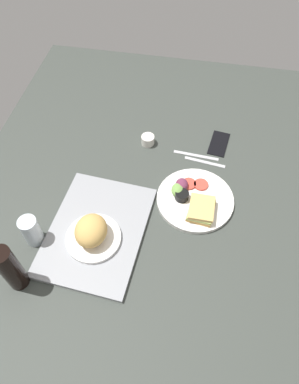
{
  "coord_description": "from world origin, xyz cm",
  "views": [
    {
      "loc": [
        -73.87,
        -10.94,
        110.92
      ],
      "look_at": [
        2.0,
        3.0,
        4.0
      ],
      "focal_mm": 32.89,
      "sensor_mm": 36.0,
      "label": 1
    }
  ],
  "objects_px": {
    "drinking_glass": "(31,231)",
    "knife": "(196,155)",
    "cell_phone": "(219,143)",
    "plate_with_salad": "(194,199)",
    "bread_plate_near": "(92,233)",
    "espresso_cup": "(148,140)",
    "fork": "(205,162)",
    "serving_tray": "(97,231)",
    "soda_bottle": "(10,269)"
  },
  "relations": [
    {
      "from": "drinking_glass",
      "to": "knife",
      "type": "distance_m",
      "value": 0.72
    },
    {
      "from": "cell_phone",
      "to": "plate_with_salad",
      "type": "bearing_deg",
      "value": 175.23
    },
    {
      "from": "bread_plate_near",
      "to": "espresso_cup",
      "type": "xyz_separation_m",
      "value": [
        0.5,
        -0.1,
        -0.04
      ]
    },
    {
      "from": "fork",
      "to": "cell_phone",
      "type": "height_order",
      "value": "cell_phone"
    },
    {
      "from": "plate_with_salad",
      "to": "cell_phone",
      "type": "bearing_deg",
      "value": -12.91
    },
    {
      "from": "plate_with_salad",
      "to": "knife",
      "type": "relative_size",
      "value": 1.54
    },
    {
      "from": "espresso_cup",
      "to": "fork",
      "type": "relative_size",
      "value": 0.33
    },
    {
      "from": "knife",
      "to": "cell_phone",
      "type": "distance_m",
      "value": 0.12
    },
    {
      "from": "espresso_cup",
      "to": "fork",
      "type": "xyz_separation_m",
      "value": [
        -0.06,
        -0.25,
        -0.02
      ]
    },
    {
      "from": "plate_with_salad",
      "to": "drinking_glass",
      "type": "distance_m",
      "value": 0.6
    },
    {
      "from": "serving_tray",
      "to": "knife",
      "type": "xyz_separation_m",
      "value": [
        0.43,
        -0.31,
        -0.01
      ]
    },
    {
      "from": "drinking_glass",
      "to": "cell_phone",
      "type": "xyz_separation_m",
      "value": [
        0.58,
        -0.61,
        -0.06
      ]
    },
    {
      "from": "bread_plate_near",
      "to": "plate_with_salad",
      "type": "relative_size",
      "value": 0.66
    },
    {
      "from": "serving_tray",
      "to": "fork",
      "type": "height_order",
      "value": "serving_tray"
    },
    {
      "from": "serving_tray",
      "to": "plate_with_salad",
      "type": "distance_m",
      "value": 0.38
    },
    {
      "from": "bread_plate_near",
      "to": "knife",
      "type": "distance_m",
      "value": 0.56
    },
    {
      "from": "plate_with_salad",
      "to": "knife",
      "type": "bearing_deg",
      "value": 3.85
    },
    {
      "from": "plate_with_salad",
      "to": "espresso_cup",
      "type": "distance_m",
      "value": 0.35
    },
    {
      "from": "plate_with_salad",
      "to": "espresso_cup",
      "type": "xyz_separation_m",
      "value": [
        0.27,
        0.23,
        0.0
      ]
    },
    {
      "from": "knife",
      "to": "plate_with_salad",
      "type": "bearing_deg",
      "value": 97.87
    },
    {
      "from": "serving_tray",
      "to": "drinking_glass",
      "type": "relative_size",
      "value": 3.74
    },
    {
      "from": "bread_plate_near",
      "to": "cell_phone",
      "type": "distance_m",
      "value": 0.69
    },
    {
      "from": "drinking_glass",
      "to": "knife",
      "type": "height_order",
      "value": "drinking_glass"
    },
    {
      "from": "bread_plate_near",
      "to": "fork",
      "type": "bearing_deg",
      "value": -39.0
    },
    {
      "from": "bread_plate_near",
      "to": "plate_with_salad",
      "type": "distance_m",
      "value": 0.4
    },
    {
      "from": "serving_tray",
      "to": "bread_plate_near",
      "type": "distance_m",
      "value": 0.06
    },
    {
      "from": "knife",
      "to": "serving_tray",
      "type": "bearing_deg",
      "value": 57.97
    },
    {
      "from": "drinking_glass",
      "to": "fork",
      "type": "distance_m",
      "value": 0.73
    },
    {
      "from": "serving_tray",
      "to": "bread_plate_near",
      "type": "bearing_deg",
      "value": 177.92
    },
    {
      "from": "serving_tray",
      "to": "plate_with_salad",
      "type": "xyz_separation_m",
      "value": [
        0.19,
        -0.33,
        0.01
      ]
    },
    {
      "from": "bread_plate_near",
      "to": "drinking_glass",
      "type": "bearing_deg",
      "value": 98.48
    },
    {
      "from": "soda_bottle",
      "to": "fork",
      "type": "distance_m",
      "value": 0.84
    },
    {
      "from": "plate_with_salad",
      "to": "knife",
      "type": "height_order",
      "value": "plate_with_salad"
    },
    {
      "from": "serving_tray",
      "to": "knife",
      "type": "bearing_deg",
      "value": -36.06
    },
    {
      "from": "serving_tray",
      "to": "knife",
      "type": "relative_size",
      "value": 2.37
    },
    {
      "from": "soda_bottle",
      "to": "fork",
      "type": "xyz_separation_m",
      "value": [
        0.62,
        -0.55,
        -0.1
      ]
    },
    {
      "from": "plate_with_salad",
      "to": "soda_bottle",
      "type": "bearing_deg",
      "value": 128.39
    },
    {
      "from": "serving_tray",
      "to": "drinking_glass",
      "type": "distance_m",
      "value": 0.22
    },
    {
      "from": "soda_bottle",
      "to": "espresso_cup",
      "type": "xyz_separation_m",
      "value": [
        0.69,
        -0.3,
        -0.08
      ]
    },
    {
      "from": "bread_plate_near",
      "to": "cell_phone",
      "type": "xyz_separation_m",
      "value": [
        0.55,
        -0.4,
        -0.05
      ]
    },
    {
      "from": "cell_phone",
      "to": "drinking_glass",
      "type": "bearing_deg",
      "value": 141.91
    },
    {
      "from": "serving_tray",
      "to": "cell_phone",
      "type": "height_order",
      "value": "serving_tray"
    },
    {
      "from": "plate_with_salad",
      "to": "fork",
      "type": "height_order",
      "value": "plate_with_salad"
    },
    {
      "from": "serving_tray",
      "to": "drinking_glass",
      "type": "height_order",
      "value": "drinking_glass"
    },
    {
      "from": "drinking_glass",
      "to": "fork",
      "type": "height_order",
      "value": "drinking_glass"
    },
    {
      "from": "fork",
      "to": "serving_tray",
      "type": "bearing_deg",
      "value": 55.93
    },
    {
      "from": "bread_plate_near",
      "to": "fork",
      "type": "height_order",
      "value": "bread_plate_near"
    },
    {
      "from": "espresso_cup",
      "to": "plate_with_salad",
      "type": "bearing_deg",
      "value": -139.9
    },
    {
      "from": "plate_with_salad",
      "to": "espresso_cup",
      "type": "bearing_deg",
      "value": 40.1
    },
    {
      "from": "cell_phone",
      "to": "bread_plate_near",
      "type": "bearing_deg",
      "value": 151.98
    }
  ]
}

